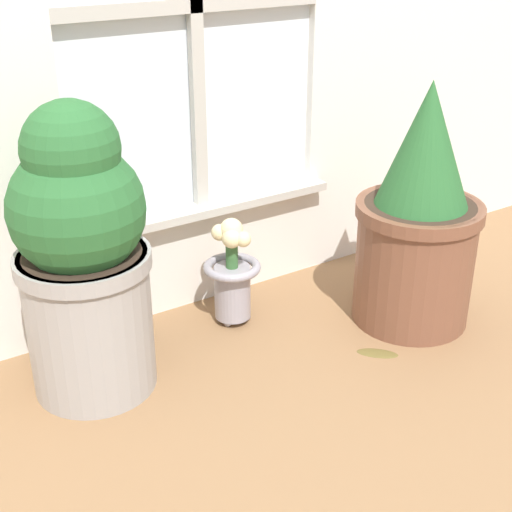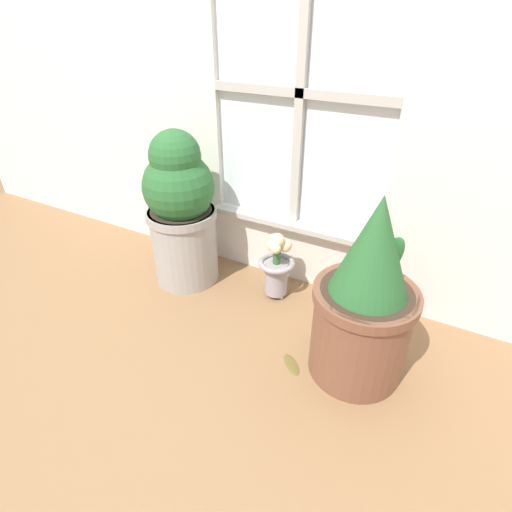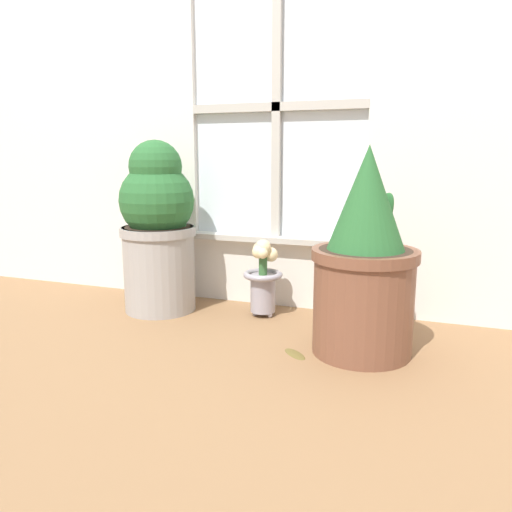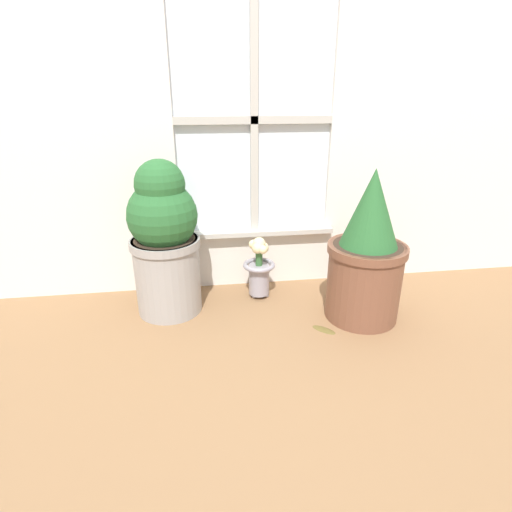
# 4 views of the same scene
# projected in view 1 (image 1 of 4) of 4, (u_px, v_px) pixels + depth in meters

# --- Properties ---
(ground_plane) EXTENTS (10.00, 10.00, 0.00)m
(ground_plane) POSITION_uv_depth(u_px,v_px,m) (322.00, 396.00, 1.73)
(ground_plane) COLOR olive
(potted_plant_left) EXTENTS (0.31, 0.31, 0.71)m
(potted_plant_left) POSITION_uv_depth(u_px,v_px,m) (83.00, 254.00, 1.62)
(potted_plant_left) COLOR #9E9993
(potted_plant_left) RESTS_ON ground_plane
(potted_plant_right) EXTENTS (0.35, 0.35, 0.68)m
(potted_plant_right) POSITION_uv_depth(u_px,v_px,m) (418.00, 221.00, 1.94)
(potted_plant_right) COLOR brown
(potted_plant_right) RESTS_ON ground_plane
(flower_vase) EXTENTS (0.16, 0.16, 0.32)m
(flower_vase) POSITION_uv_depth(u_px,v_px,m) (233.00, 271.00, 1.98)
(flower_vase) COLOR #99939E
(flower_vase) RESTS_ON ground_plane
(fallen_leaf) EXTENTS (0.11, 0.11, 0.01)m
(fallen_leaf) POSITION_uv_depth(u_px,v_px,m) (377.00, 352.00, 1.89)
(fallen_leaf) COLOR brown
(fallen_leaf) RESTS_ON ground_plane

